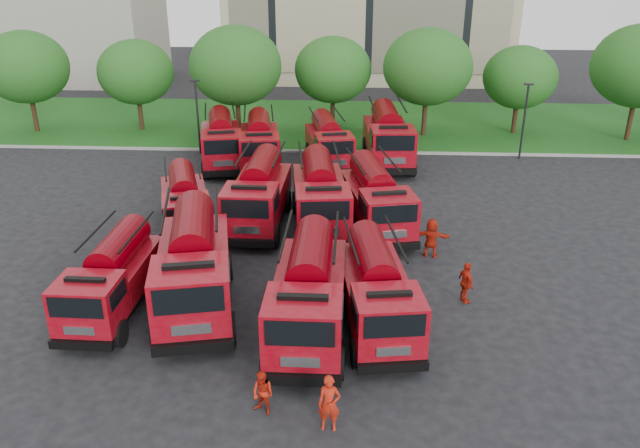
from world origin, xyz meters
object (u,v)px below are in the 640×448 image
Objects in this scene: fire_truck_9 at (260,142)px; fire_truck_11 at (388,136)px; fire_truck_3 at (377,290)px; fire_truck_0 at (112,277)px; firefighter_4 at (170,261)px; firefighter_5 at (430,256)px; fire_truck_6 at (320,194)px; fire_truck_8 at (222,140)px; fire_truck_1 at (194,265)px; fire_truck_5 at (259,193)px; fire_truck_2 at (309,292)px; fire_truck_7 at (376,198)px; firefighter_0 at (329,428)px; firefighter_3 at (367,282)px; fire_truck_10 at (328,142)px; firefighter_2 at (464,302)px; firefighter_1 at (264,413)px; fire_truck_4 at (185,202)px.

fire_truck_11 is (8.33, 1.32, 0.17)m from fire_truck_9.
fire_truck_0 is at bearing 168.68° from fire_truck_3.
firefighter_5 reaches higher than firefighter_4.
firefighter_5 is (2.70, 6.03, -1.54)m from fire_truck_3.
fire_truck_11 reaches higher than firefighter_5.
fire_truck_6 reaches higher than fire_truck_8.
fire_truck_1 reaches higher than fire_truck_5.
fire_truck_3 is at bearing -2.33° from fire_truck_0.
fire_truck_7 is (2.70, 9.62, -0.06)m from fire_truck_2.
fire_truck_7 is (10.36, 8.52, 0.16)m from fire_truck_0.
firefighter_0 is (0.95, -5.08, -1.69)m from fire_truck_2.
fire_truck_0 is 3.78× the size of firefighter_3.
fire_truck_10 is at bearing 83.40° from fire_truck_6.
fire_truck_2 is 4.76m from firefighter_3.
fire_truck_2 is at bearing -175.82° from fire_truck_3.
fire_truck_6 is 1.04× the size of fire_truck_9.
fire_truck_6 is at bearing -113.68° from fire_truck_11.
firefighter_2 is at bearing -171.86° from firefighter_4.
fire_truck_8 is at bearing 17.55° from firefighter_2.
fire_truck_1 reaches higher than firefighter_3.
fire_truck_0 is 8.77m from firefighter_1.
fire_truck_7 is at bearing -115.71° from firefighter_3.
fire_truck_7 is 0.93× the size of fire_truck_11.
fire_truck_11 is 18.32m from firefighter_2.
fire_truck_5 is 12.80m from fire_truck_11.
fire_truck_11 reaches higher than fire_truck_5.
firefighter_4 is at bearing -126.26° from fire_truck_10.
fire_truck_8 reaches higher than firefighter_5.
fire_truck_1 is at bearing 74.11° from firefighter_2.
firefighter_3 is at bearing 16.62° from fire_truck_0.
fire_truck_11 is (3.77, 20.57, 0.11)m from fire_truck_2.
fire_truck_3 is 3.84× the size of firefighter_0.
fire_truck_9 reaches higher than firefighter_1.
fire_truck_9 is (-1.31, 9.39, -0.06)m from fire_truck_5.
fire_truck_6 is 14.46m from firefighter_1.
fire_truck_11 reaches higher than fire_truck_3.
fire_truck_2 is 1.00× the size of fire_truck_9.
fire_truck_1 is 10.80m from fire_truck_7.
firefighter_5 is at bearing -28.93° from fire_truck_4.
firefighter_3 is (3.27, 8.39, 0.00)m from firefighter_1.
firefighter_4 is (-2.15, 3.74, -1.81)m from fire_truck_1.
fire_truck_6 is at bearing -66.69° from fire_truck_8.
firefighter_5 is (8.41, -3.29, -1.69)m from fire_truck_5.
fire_truck_9 reaches higher than fire_truck_4.
fire_truck_10 is 4.80× the size of firefighter_1.
fire_truck_5 is (3.59, 0.84, 0.23)m from fire_truck_4.
fire_truck_0 is at bearing 178.36° from fire_truck_1.
fire_truck_5 is 10.61m from fire_truck_10.
firefighter_0 is (1.07, -14.90, -1.71)m from fire_truck_6.
fire_truck_1 is 1.11× the size of fire_truck_5.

